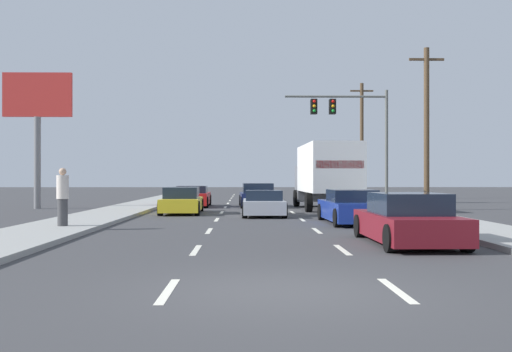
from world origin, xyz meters
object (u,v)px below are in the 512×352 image
object	(u,v)px
car_maroon	(407,221)
roadside_billboard	(37,113)
box_truck	(326,172)
pedestrian_near_corner	(63,197)
car_navy	(257,196)
car_yellow	(182,201)
car_red	(193,197)
utility_pole_mid	(427,126)
car_blue	(351,208)
car_silver	(264,204)
traffic_signal_mast	(346,118)
utility_pole_far	(362,139)

from	to	relation	value
car_maroon	roadside_billboard	bearing A→B (deg)	131.32
box_truck	pedestrian_near_corner	distance (m)	15.74
car_navy	car_yellow	bearing A→B (deg)	-120.62
box_truck	pedestrian_near_corner	xyz separation A→B (m)	(-10.03, -12.09, -0.90)
car_maroon	car_red	bearing A→B (deg)	110.13
pedestrian_near_corner	utility_pole_mid	bearing A→B (deg)	37.19
car_blue	box_truck	bearing A→B (deg)	88.05
car_silver	utility_pole_mid	xyz separation A→B (m)	(8.53, 4.46, 3.80)
box_truck	utility_pole_mid	xyz separation A→B (m)	(5.11, -0.60, 2.34)
car_yellow	roadside_billboard	world-z (taller)	roadside_billboard
car_yellow	pedestrian_near_corner	xyz separation A→B (m)	(-2.85, -8.87, 0.50)
traffic_signal_mast	pedestrian_near_corner	xyz separation A→B (m)	(-12.24, -19.12, -4.40)
car_yellow	utility_pole_mid	world-z (taller)	utility_pole_mid
roadside_billboard	utility_pole_far	bearing A→B (deg)	35.06
traffic_signal_mast	car_red	bearing A→B (deg)	-158.18
utility_pole_mid	car_yellow	bearing A→B (deg)	-167.98
car_yellow	car_blue	world-z (taller)	same
car_blue	pedestrian_near_corner	distance (m)	10.10
car_blue	utility_pole_far	size ratio (longest dim) A/B	0.52
car_navy	car_maroon	bearing A→B (deg)	-79.87
car_blue	utility_pole_mid	distance (m)	10.96
car_yellow	roadside_billboard	size ratio (longest dim) A/B	0.62
car_silver	utility_pole_far	world-z (taller)	utility_pole_far
car_yellow	pedestrian_near_corner	bearing A→B (deg)	-107.82
car_maroon	utility_pole_mid	size ratio (longest dim) A/B	0.55
car_blue	car_silver	bearing A→B (deg)	125.82
car_maroon	car_yellow	bearing A→B (deg)	118.52
box_truck	car_maroon	distance (m)	16.29
car_yellow	car_blue	size ratio (longest dim) A/B	0.97
car_navy	utility_pole_mid	xyz separation A→B (m)	(8.64, -3.54, 3.70)
car_red	pedestrian_near_corner	xyz separation A→B (m)	(-2.79, -15.33, 0.51)
car_blue	utility_pole_far	bearing A→B (deg)	78.16
car_yellow	car_blue	distance (m)	9.20
traffic_signal_mast	utility_pole_far	world-z (taller)	utility_pole_far
traffic_signal_mast	roadside_billboard	size ratio (longest dim) A/B	1.00
box_truck	utility_pole_mid	size ratio (longest dim) A/B	1.02
car_yellow	car_blue	bearing A→B (deg)	-41.80
car_red	box_truck	size ratio (longest dim) A/B	0.51
box_truck	pedestrian_near_corner	world-z (taller)	box_truck
car_yellow	traffic_signal_mast	world-z (taller)	traffic_signal_mast
car_red	car_silver	bearing A→B (deg)	-65.24
car_silver	utility_pole_far	xyz separation A→B (m)	(8.28, 20.46, 4.14)
car_red	traffic_signal_mast	bearing A→B (deg)	21.82
utility_pole_far	pedestrian_near_corner	world-z (taller)	utility_pole_far
utility_pole_mid	utility_pole_far	world-z (taller)	utility_pole_far
car_red	traffic_signal_mast	xyz separation A→B (m)	(9.46, 3.79, 4.92)
car_silver	pedestrian_near_corner	world-z (taller)	pedestrian_near_corner
car_maroon	traffic_signal_mast	size ratio (longest dim) A/B	0.63
car_navy	car_maroon	distance (m)	19.48
car_silver	box_truck	world-z (taller)	box_truck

